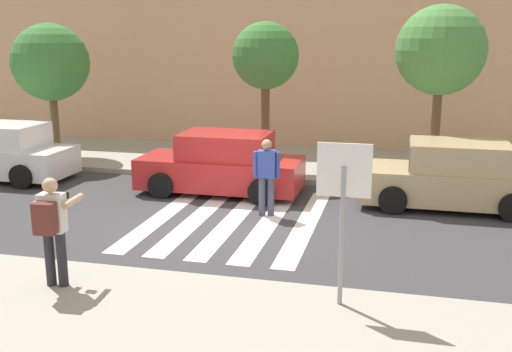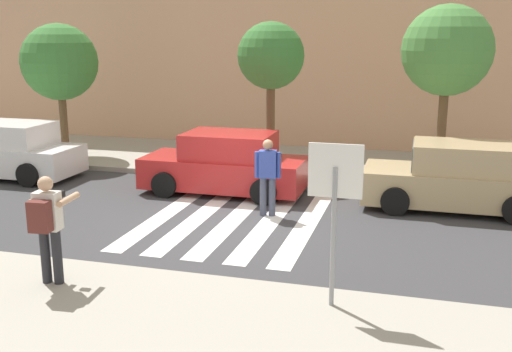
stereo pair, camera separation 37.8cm
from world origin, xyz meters
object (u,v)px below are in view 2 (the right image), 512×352
object	(u,v)px
photographer_with_backpack	(47,221)
pedestrian_crossing	(268,173)
parked_car_red	(226,165)
parked_car_tan	(456,179)
street_tree_center	(271,57)
street_tree_east	(447,51)
parked_car_white	(8,152)
stop_sign	(335,190)
street_tree_west	(59,63)

from	to	relation	value
photographer_with_backpack	pedestrian_crossing	bearing A→B (deg)	64.99
parked_car_red	parked_car_tan	xyz separation A→B (m)	(5.58, -0.00, 0.00)
photographer_with_backpack	parked_car_tan	world-z (taller)	photographer_with_backpack
pedestrian_crossing	parked_car_tan	bearing A→B (deg)	22.34
street_tree_center	parked_car_red	bearing A→B (deg)	-106.42
photographer_with_backpack	pedestrian_crossing	world-z (taller)	photographer_with_backpack
street_tree_center	street_tree_east	xyz separation A→B (m)	(4.62, 0.22, 0.19)
parked_car_tan	photographer_with_backpack	bearing A→B (deg)	-134.15
parked_car_tan	street_tree_east	world-z (taller)	street_tree_east
pedestrian_crossing	parked_car_white	size ratio (longest dim) A/B	0.42
stop_sign	pedestrian_crossing	xyz separation A→B (m)	(-2.09, 4.40, -0.89)
photographer_with_backpack	parked_car_white	world-z (taller)	photographer_with_backpack
stop_sign	parked_car_red	xyz separation A→B (m)	(-3.63, 6.06, -1.14)
parked_car_tan	street_tree_center	world-z (taller)	street_tree_center
photographer_with_backpack	parked_car_tan	bearing A→B (deg)	45.85
pedestrian_crossing	parked_car_white	bearing A→B (deg)	168.24
street_tree_west	street_tree_center	bearing A→B (deg)	-2.92
parked_car_white	street_tree_west	distance (m)	3.44
photographer_with_backpack	street_tree_west	bearing A→B (deg)	121.59
stop_sign	parked_car_white	size ratio (longest dim) A/B	0.58
pedestrian_crossing	parked_car_red	world-z (taller)	pedestrian_crossing
photographer_with_backpack	parked_car_tan	size ratio (longest dim) A/B	0.42
pedestrian_crossing	street_tree_center	world-z (taller)	street_tree_center
stop_sign	parked_car_red	world-z (taller)	stop_sign
parked_car_tan	street_tree_west	size ratio (longest dim) A/B	0.99
stop_sign	street_tree_center	world-z (taller)	street_tree_center
pedestrian_crossing	street_tree_east	size ratio (longest dim) A/B	0.38
parked_car_white	parked_car_tan	xyz separation A→B (m)	(12.03, 0.00, 0.00)
stop_sign	street_tree_east	size ratio (longest dim) A/B	0.52
photographer_with_backpack	parked_car_tan	distance (m)	9.05
pedestrian_crossing	street_tree_east	bearing A→B (deg)	47.31
parked_car_white	parked_car_tan	bearing A→B (deg)	0.00
parked_car_white	street_tree_east	size ratio (longest dim) A/B	0.90
stop_sign	parked_car_tan	size ratio (longest dim) A/B	0.58
photographer_with_backpack	street_tree_center	size ratio (longest dim) A/B	0.41
parked_car_red	street_tree_west	distance (m)	7.12
pedestrian_crossing	parked_car_tan	xyz separation A→B (m)	(4.05, 1.66, -0.25)
parked_car_white	parked_car_red	distance (m)	6.45
pedestrian_crossing	parked_car_red	xyz separation A→B (m)	(-1.53, 1.66, -0.25)
stop_sign	pedestrian_crossing	size ratio (longest dim) A/B	1.37
stop_sign	street_tree_center	distance (m)	8.86
parked_car_tan	parked_car_white	bearing A→B (deg)	180.00
photographer_with_backpack	street_tree_center	bearing A→B (deg)	81.12
street_tree_west	street_tree_center	distance (m)	6.89
parked_car_tan	street_tree_center	distance (m)	5.99
parked_car_white	pedestrian_crossing	bearing A→B (deg)	-11.76
street_tree_west	parked_car_tan	bearing A→B (deg)	-11.92
parked_car_red	photographer_with_backpack	bearing A→B (deg)	-96.30
pedestrian_crossing	parked_car_white	world-z (taller)	pedestrian_crossing
photographer_with_backpack	street_tree_west	size ratio (longest dim) A/B	0.42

